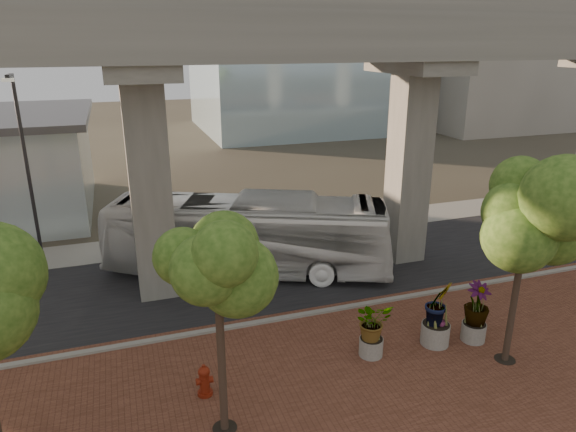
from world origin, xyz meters
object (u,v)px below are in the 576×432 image
object	(u,v)px
transit_bus	(248,235)
parked_car	(564,197)
fire_hydrant	(204,380)
planter_front	(372,324)

from	to	relation	value
transit_bus	parked_car	world-z (taller)	transit_bus
transit_bus	parked_car	distance (m)	21.80
transit_bus	fire_hydrant	xyz separation A→B (m)	(-3.55, -8.33, -1.27)
parked_car	planter_front	distance (m)	22.12
fire_hydrant	planter_front	world-z (taller)	planter_front
transit_bus	planter_front	size ratio (longest dim) A/B	6.51
parked_car	planter_front	bearing A→B (deg)	100.48
transit_bus	parked_car	xyz separation A→B (m)	(21.62, 2.62, -1.01)
parked_car	fire_hydrant	distance (m)	27.45
parked_car	fire_hydrant	size ratio (longest dim) A/B	4.78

